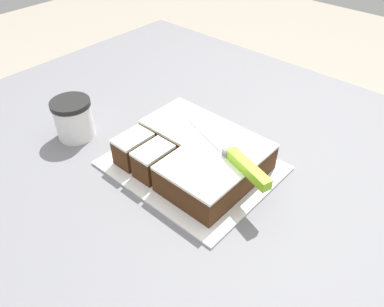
{
  "coord_description": "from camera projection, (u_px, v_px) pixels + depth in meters",
  "views": [
    {
      "loc": [
        0.47,
        -0.55,
        1.46
      ],
      "look_at": [
        0.04,
        -0.07,
        0.93
      ],
      "focal_mm": 35.0,
      "sensor_mm": 36.0,
      "label": 1
    }
  ],
  "objects": [
    {
      "name": "countertop",
      "position": [
        199.0,
        255.0,
        1.2
      ],
      "size": [
        1.4,
        1.1,
        0.89
      ],
      "color": "slate",
      "rests_on": "ground_plane"
    },
    {
      "name": "cake",
      "position": [
        194.0,
        154.0,
        0.84
      ],
      "size": [
        0.3,
        0.23,
        0.07
      ],
      "color": "#472814",
      "rests_on": "cake_board"
    },
    {
      "name": "knife",
      "position": [
        236.0,
        158.0,
        0.76
      ],
      "size": [
        0.35,
        0.13,
        0.02
      ],
      "rotation": [
        0.0,
        0.0,
        2.83
      ],
      "color": "silver",
      "rests_on": "cake"
    },
    {
      "name": "cake_board",
      "position": [
        192.0,
        166.0,
        0.86
      ],
      "size": [
        0.36,
        0.3,
        0.01
      ],
      "color": "white",
      "rests_on": "countertop"
    },
    {
      "name": "coffee_cup",
      "position": [
        74.0,
        119.0,
        0.92
      ],
      "size": [
        0.1,
        0.1,
        0.1
      ],
      "color": "white",
      "rests_on": "countertop"
    }
  ]
}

